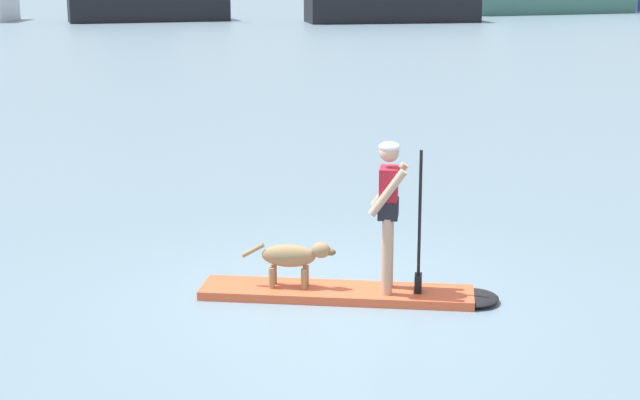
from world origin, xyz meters
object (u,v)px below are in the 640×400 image
person_paddler (390,205)px  dog (293,257)px  paddleboard (356,293)px  moored_boat_starboard (146,0)px

person_paddler → dog: bearing=162.2°
dog → paddleboard: bearing=-17.8°
person_paddler → paddleboard: bearing=162.2°
paddleboard → dog: (-0.69, 0.22, 0.41)m
person_paddler → dog: 1.27m
dog → moored_boat_starboard: bearing=90.4°
moored_boat_starboard → person_paddler: bearing=-88.4°
paddleboard → moored_boat_starboard: bearing=91.2°
paddleboard → person_paddler: size_ratio=2.00×
paddleboard → moored_boat_starboard: 50.70m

